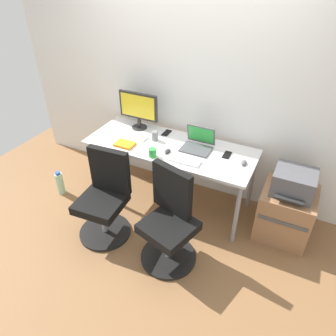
# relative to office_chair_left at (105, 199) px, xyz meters

# --- Properties ---
(ground_plane) EXTENTS (5.28, 5.28, 0.00)m
(ground_plane) POSITION_rel_office_chair_left_xyz_m (0.37, 0.74, -0.42)
(ground_plane) COLOR brown
(back_wall) EXTENTS (4.40, 0.04, 2.60)m
(back_wall) POSITION_rel_office_chair_left_xyz_m (0.37, 1.17, 0.88)
(back_wall) COLOR white
(back_wall) RESTS_ON ground
(desk) EXTENTS (1.84, 0.71, 0.75)m
(desk) POSITION_rel_office_chair_left_xyz_m (0.37, 0.74, 0.27)
(desk) COLOR silver
(desk) RESTS_ON ground
(office_chair_left) EXTENTS (0.54, 0.54, 0.94)m
(office_chair_left) POSITION_rel_office_chair_left_xyz_m (0.00, 0.00, 0.00)
(office_chair_left) COLOR black
(office_chair_left) RESTS_ON ground
(office_chair_right) EXTENTS (0.54, 0.54, 0.94)m
(office_chair_right) POSITION_rel_office_chair_left_xyz_m (0.73, -0.00, 0.00)
(office_chair_right) COLOR black
(office_chair_right) RESTS_ON ground
(side_cabinet) EXTENTS (0.51, 0.51, 0.55)m
(side_cabinet) POSITION_rel_office_chair_left_xyz_m (1.66, 0.77, -0.15)
(side_cabinet) COLOR #996B47
(side_cabinet) RESTS_ON ground
(printer) EXTENTS (0.38, 0.40, 0.24)m
(printer) POSITION_rel_office_chair_left_xyz_m (1.66, 0.77, 0.25)
(printer) COLOR #515156
(printer) RESTS_ON side_cabinet
(water_bottle_on_floor) EXTENTS (0.09, 0.09, 0.31)m
(water_bottle_on_floor) POSITION_rel_office_chair_left_xyz_m (-0.89, 0.25, -0.28)
(water_bottle_on_floor) COLOR #A5D8B2
(water_bottle_on_floor) RESTS_ON ground
(desktop_monitor) EXTENTS (0.48, 0.18, 0.43)m
(desktop_monitor) POSITION_rel_office_chair_left_xyz_m (-0.14, 0.95, 0.58)
(desktop_monitor) COLOR #262626
(desktop_monitor) RESTS_ON desk
(open_laptop) EXTENTS (0.31, 0.27, 0.22)m
(open_laptop) POSITION_rel_office_chair_left_xyz_m (0.65, 0.83, 0.38)
(open_laptop) COLOR #4C4C51
(open_laptop) RESTS_ON desk
(keyboard_by_monitor) EXTENTS (0.34, 0.12, 0.02)m
(keyboard_by_monitor) POSITION_rel_office_chair_left_xyz_m (-0.09, 0.73, 0.34)
(keyboard_by_monitor) COLOR silver
(keyboard_by_monitor) RESTS_ON desk
(keyboard_by_laptop) EXTENTS (0.34, 0.12, 0.02)m
(keyboard_by_laptop) POSITION_rel_office_chair_left_xyz_m (0.63, 0.52, 0.34)
(keyboard_by_laptop) COLOR silver
(keyboard_by_laptop) RESTS_ON desk
(mouse_by_monitor) EXTENTS (0.06, 0.10, 0.03)m
(mouse_by_monitor) POSITION_rel_office_chair_left_xyz_m (1.18, 0.74, 0.34)
(mouse_by_monitor) COLOR #515156
(mouse_by_monitor) RESTS_ON desk
(mouse_by_laptop) EXTENTS (0.06, 0.10, 0.03)m
(mouse_by_laptop) POSITION_rel_office_chair_left_xyz_m (0.41, 0.60, 0.34)
(mouse_by_laptop) COLOR #2D2D2D
(mouse_by_laptop) RESTS_ON desk
(coffee_mug) EXTENTS (0.08, 0.08, 0.09)m
(coffee_mug) POSITION_rel_office_chair_left_xyz_m (0.31, 0.46, 0.37)
(coffee_mug) COLOR green
(coffee_mug) RESTS_ON desk
(pen_cup) EXTENTS (0.07, 0.07, 0.10)m
(pen_cup) POSITION_rel_office_chair_left_xyz_m (0.17, 0.77, 0.38)
(pen_cup) COLOR slate
(pen_cup) RESTS_ON desk
(phone_near_monitor) EXTENTS (0.07, 0.14, 0.01)m
(phone_near_monitor) POSITION_rel_office_chair_left_xyz_m (0.98, 0.82, 0.33)
(phone_near_monitor) COLOR black
(phone_near_monitor) RESTS_ON desk
(phone_near_laptop) EXTENTS (0.07, 0.14, 0.01)m
(phone_near_laptop) POSITION_rel_office_chair_left_xyz_m (0.21, 0.97, 0.33)
(phone_near_laptop) COLOR black
(phone_near_laptop) RESTS_ON desk
(notebook) EXTENTS (0.21, 0.15, 0.03)m
(notebook) POSITION_rel_office_chair_left_xyz_m (-0.07, 0.53, 0.34)
(notebook) COLOR orange
(notebook) RESTS_ON desk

